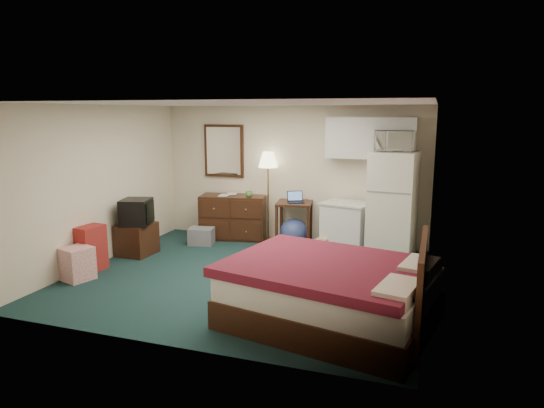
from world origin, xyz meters
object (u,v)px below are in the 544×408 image
at_px(dresser, 234,217).
at_px(tv_stand, 137,239).
at_px(floor_lamp, 268,197).
at_px(bed, 330,293).
at_px(suitcase, 91,248).
at_px(desk, 294,223).
at_px(kitchen_counter, 346,227).
at_px(fridge, 392,205).

height_order(dresser, tv_stand, dresser).
bearing_deg(floor_lamp, bed, -59.64).
distance_m(dresser, suitcase, 2.79).
relative_size(floor_lamp, bed, 0.76).
bearing_deg(suitcase, bed, -2.02).
bearing_deg(floor_lamp, desk, -12.41).
bearing_deg(kitchen_counter, tv_stand, -143.03).
distance_m(desk, bed, 3.35).
bearing_deg(fridge, dresser, -177.82).
bearing_deg(dresser, fridge, -14.90).
relative_size(kitchen_counter, bed, 0.37).
relative_size(floor_lamp, tv_stand, 2.88).
relative_size(floor_lamp, suitcase, 2.39).
bearing_deg(tv_stand, desk, 33.10).
height_order(desk, bed, desk).
bearing_deg(bed, kitchen_counter, 108.70).
xyz_separation_m(floor_lamp, bed, (1.87, -3.20, -0.48)).
height_order(kitchen_counter, bed, kitchen_counter).
height_order(dresser, desk, dresser).
height_order(dresser, bed, dresser).
distance_m(dresser, desk, 1.22).
height_order(desk, suitcase, desk).
relative_size(floor_lamp, fridge, 0.95).
bearing_deg(suitcase, fridge, 35.71).
xyz_separation_m(floor_lamp, desk, (0.55, -0.12, -0.44)).
bearing_deg(fridge, tv_stand, -156.13).
bearing_deg(desk, kitchen_counter, -14.21).
bearing_deg(suitcase, dresser, 70.16).
distance_m(fridge, suitcase, 4.83).
relative_size(dresser, desk, 1.55).
bearing_deg(bed, suitcase, -177.93).
bearing_deg(tv_stand, suitcase, -97.51).
xyz_separation_m(floor_lamp, kitchen_counter, (1.51, -0.20, -0.42)).
relative_size(floor_lamp, desk, 2.11).
distance_m(floor_lamp, tv_stand, 2.47).
distance_m(floor_lamp, kitchen_counter, 1.58).
xyz_separation_m(floor_lamp, tv_stand, (-1.81, -1.58, -0.57)).
bearing_deg(dresser, kitchen_counter, -14.31).
relative_size(desk, kitchen_counter, 0.96).
relative_size(bed, tv_stand, 3.81).
xyz_separation_m(fridge, bed, (-0.41, -2.91, -0.53)).
xyz_separation_m(tv_stand, suitcase, (-0.15, -0.96, 0.08)).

